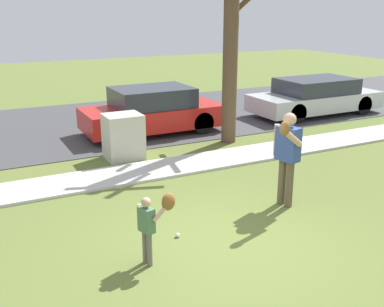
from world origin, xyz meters
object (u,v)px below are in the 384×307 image
person_adult (287,151)px  street_tree_near (231,29)px  baseball (178,235)px  person_child (152,219)px  parked_sedan_silver (315,97)px  utility_cabinet (123,136)px  parked_hatchback_red (152,111)px

person_adult → street_tree_near: street_tree_near is taller
baseball → street_tree_near: 6.41m
person_child → street_tree_near: bearing=34.8°
parked_sedan_silver → baseball: bearing=-143.3°
utility_cabinet → parked_sedan_silver: size_ratio=0.24×
parked_sedan_silver → person_child: bearing=-143.0°
baseball → utility_cabinet: bearing=82.3°
parked_hatchback_red → person_adult: bearing=-88.3°
person_adult → person_child: size_ratio=1.64×
person_child → parked_hatchback_red: (2.75, 6.73, -0.03)m
person_child → parked_sedan_silver: parked_sedan_silver is taller
parked_hatchback_red → person_child: bearing=-112.3°
person_adult → baseball: bearing=-8.8°
person_child → baseball: 1.07m
utility_cabinet → baseball: bearing=-97.7°
person_adult → utility_cabinet: bearing=-81.9°
person_child → parked_hatchback_red: parked_hatchback_red is taller
baseball → parked_sedan_silver: 10.01m
baseball → street_tree_near: (3.61, 4.39, 2.96)m
person_adult → street_tree_near: bearing=-122.2°
person_adult → street_tree_near: 4.78m
parked_sedan_silver → utility_cabinet: bearing=-167.5°
parked_sedan_silver → parked_hatchback_red: bearing=177.9°
street_tree_near → parked_hatchback_red: 3.30m
street_tree_near → person_child: bearing=-130.7°
person_adult → parked_hatchback_red: 5.97m
parked_sedan_silver → person_adult: bearing=-135.0°
baseball → person_child: bearing=-139.5°
baseball → utility_cabinet: size_ratio=0.07×
person_adult → parked_sedan_silver: bearing=-149.4°
street_tree_near → person_adult: bearing=-107.7°
person_child → utility_cabinet: size_ratio=0.98×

